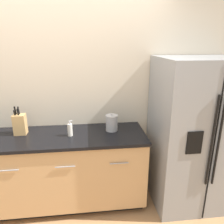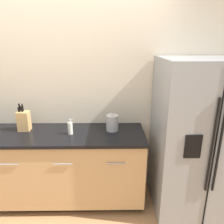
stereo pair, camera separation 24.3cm
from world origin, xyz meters
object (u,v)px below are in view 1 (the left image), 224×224
(knife_block, at_px, (20,124))
(steel_canister, at_px, (112,123))
(refrigerator, at_px, (195,134))
(soap_dispenser, at_px, (70,130))

(knife_block, relative_size, steel_canister, 1.59)
(knife_block, distance_m, steel_canister, 1.03)
(knife_block, xyz_separation_m, steel_canister, (1.03, -0.02, -0.02))
(refrigerator, bearing_deg, soap_dispenser, 178.19)
(refrigerator, distance_m, steel_canister, 0.99)
(soap_dispenser, bearing_deg, knife_block, 168.09)
(knife_block, distance_m, soap_dispenser, 0.57)
(soap_dispenser, distance_m, steel_canister, 0.49)
(refrigerator, xyz_separation_m, steel_canister, (-0.97, 0.15, 0.13))
(refrigerator, height_order, soap_dispenser, refrigerator)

